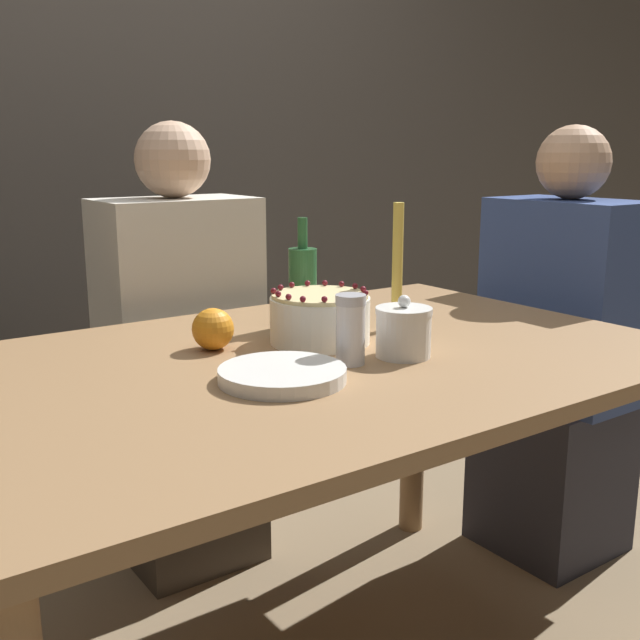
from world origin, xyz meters
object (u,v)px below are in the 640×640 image
(sugar_bowl, at_px, (403,332))
(person_man_blue_shirt, at_px, (182,379))
(person_woman_floral, at_px, (558,374))
(bottle, at_px, (303,285))
(cake, at_px, (320,318))
(sugar_shaker, at_px, (350,329))
(candle, at_px, (397,278))

(sugar_bowl, bearing_deg, person_man_blue_shirt, 97.61)
(person_woman_floral, bearing_deg, bottle, 82.47)
(sugar_bowl, bearing_deg, cake, 110.30)
(cake, relative_size, sugar_shaker, 1.57)
(cake, bearing_deg, person_man_blue_shirt, 93.58)
(candle, xyz_separation_m, bottle, (-0.15, 0.13, -0.02))
(sugar_bowl, relative_size, sugar_shaker, 0.92)
(cake, bearing_deg, sugar_bowl, -69.70)
(cake, xyz_separation_m, sugar_shaker, (-0.05, -0.16, 0.01))
(cake, height_order, person_woman_floral, person_woman_floral)
(bottle, relative_size, person_woman_floral, 0.20)
(candle, bearing_deg, bottle, 138.97)
(sugar_bowl, distance_m, person_woman_floral, 0.84)
(sugar_bowl, relative_size, bottle, 0.49)
(candle, relative_size, person_man_blue_shirt, 0.23)
(sugar_bowl, xyz_separation_m, sugar_shaker, (-0.11, 0.02, 0.02))
(cake, height_order, bottle, bottle)
(sugar_bowl, xyz_separation_m, bottle, (-0.01, 0.32, 0.04))
(cake, distance_m, sugar_shaker, 0.17)
(bottle, height_order, person_woman_floral, person_woman_floral)
(person_man_blue_shirt, distance_m, person_woman_floral, 1.03)
(person_woman_floral, bearing_deg, sugar_shaker, 102.59)
(sugar_shaker, height_order, person_woman_floral, person_woman_floral)
(bottle, relative_size, person_man_blue_shirt, 0.20)
(sugar_shaker, bearing_deg, candle, 32.99)
(cake, distance_m, sugar_bowl, 0.19)
(sugar_bowl, xyz_separation_m, person_man_blue_shirt, (-0.10, 0.77, -0.27))
(person_woman_floral, bearing_deg, person_man_blue_shirt, 57.39)
(sugar_shaker, bearing_deg, bottle, 71.78)
(cake, bearing_deg, person_woman_floral, 2.48)
(sugar_shaker, bearing_deg, cake, 73.92)
(candle, distance_m, bottle, 0.21)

